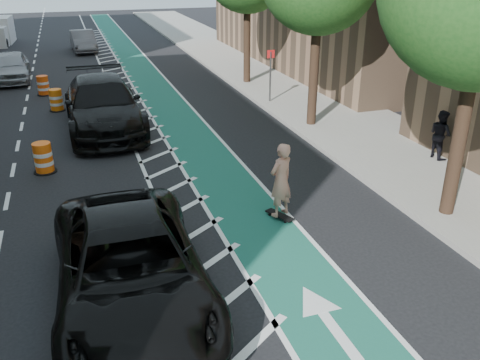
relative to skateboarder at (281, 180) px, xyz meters
name	(u,v)px	position (x,y,z in m)	size (l,w,h in m)	color
ground	(148,273)	(-3.70, -1.41, -1.10)	(120.00, 120.00, 0.00)	black
bike_lane	(182,126)	(-0.70, 8.59, -1.10)	(2.00, 90.00, 0.01)	#17533F
buffer_strip	(145,130)	(-2.20, 8.59, -1.10)	(1.40, 90.00, 0.01)	silver
sidewalk_right	(326,110)	(5.80, 8.59, -1.03)	(5.00, 90.00, 0.15)	gray
curb_right	(275,115)	(3.35, 8.59, -1.02)	(0.12, 90.00, 0.16)	gray
sign_post	(270,75)	(3.90, 10.59, 0.25)	(0.35, 0.08, 2.47)	#4C4C4C
skateboard	(280,215)	(0.00, 0.00, -1.01)	(0.57, 0.88, 0.11)	black
skateboarder	(281,180)	(0.00, 0.00, 0.00)	(0.72, 0.47, 1.98)	tan
suv_near	(131,268)	(-4.12, -2.41, -0.26)	(2.80, 6.08, 1.69)	black
suv_far	(103,105)	(-3.70, 9.20, -0.11)	(2.79, 6.85, 1.99)	black
car_silver	(11,67)	(-7.78, 19.54, -0.32)	(1.85, 4.60, 1.57)	#9B9AA0
car_grey	(83,41)	(-3.59, 28.12, -0.37)	(1.54, 4.43, 1.46)	slate
pedestrian	(440,134)	(6.54, 2.07, -0.14)	(0.79, 0.62, 1.62)	black
barrel_a	(43,159)	(-5.90, 5.28, -0.64)	(0.72, 0.72, 0.98)	#FF5F0D
barrel_b	(56,101)	(-5.50, 12.59, -0.65)	(0.70, 0.70, 0.96)	orange
barrel_c	(43,86)	(-6.10, 15.73, -0.66)	(0.69, 0.69, 0.95)	#FF510D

